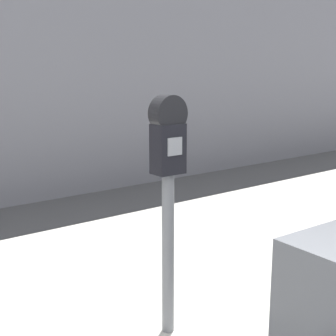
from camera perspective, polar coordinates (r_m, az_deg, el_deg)
sidewalk at (r=3.67m, az=-14.01°, el=-16.14°), size 24.00×2.80×0.15m
parking_meter at (r=2.78m, az=0.00°, el=-1.06°), size 0.22×0.13×1.49m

